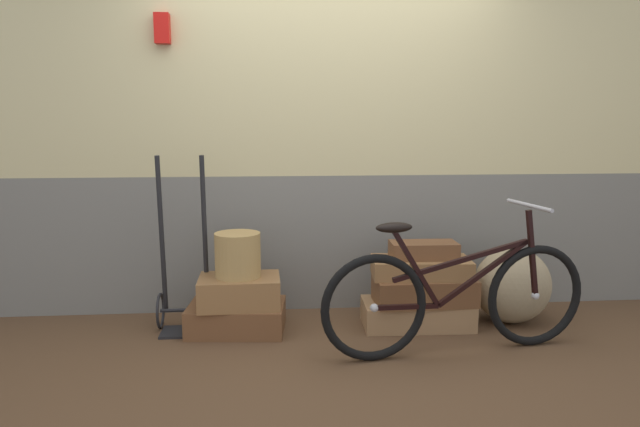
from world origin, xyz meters
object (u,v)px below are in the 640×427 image
Objects in this scene: suitcase_4 at (421,268)px; burlap_sack at (512,285)px; suitcase_3 at (424,290)px; wicker_basket at (238,255)px; suitcase_0 at (237,317)px; suitcase_1 at (240,291)px; suitcase_2 at (417,314)px; bicycle at (457,298)px; suitcase_5 at (423,250)px; luggage_trolley at (185,286)px.

burlap_sack is at bearing 7.25° from suitcase_4.
suitcase_3 is 1.28m from wicker_basket.
suitcase_0 is 1.28m from suitcase_4.
suitcase_1 is at bearing -49.54° from suitcase_0.
bicycle is (0.11, -0.48, 0.26)m from suitcase_2.
suitcase_5 is at bearing -178.24° from burlap_sack.
suitcase_5 is 0.27× the size of bicycle.
luggage_trolley is 1.78m from bicycle.
suitcase_3 is at bearing -82.17° from suitcase_5.
wicker_basket is at bearing -175.26° from suitcase_4.
burlap_sack is at bearing 41.70° from bicycle.
wicker_basket is 1.42m from bicycle.
suitcase_1 is 1.24m from suitcase_3.
suitcase_2 is at bearing -178.10° from burlap_sack.
burlap_sack is at bearing 3.20° from suitcase_5.
wicker_basket is 0.18× the size of bicycle.
suitcase_1 is 0.39m from luggage_trolley.
burlap_sack is at bearing 0.54° from suitcase_1.
suitcase_0 is 1.41× the size of suitcase_5.
wicker_basket reaches higher than suitcase_3.
burlap_sack is 0.32× the size of bicycle.
suitcase_4 is at bearing -148.91° from suitcase_5.
suitcase_3 is 1.25× the size of burlap_sack.
suitcase_5 is 1.63m from luggage_trolley.
suitcase_1 is 1.23m from suitcase_4.
suitcase_0 is 1.23m from suitcase_2.
suitcase_4 is at bearing 4.29° from suitcase_0.
suitcase_3 is (0.04, -0.03, 0.17)m from suitcase_2.
suitcase_5 reaches higher than burlap_sack.
suitcase_2 is 1.65× the size of suitcase_5.
suitcase_5 is at bearing 0.33° from suitcase_1.
suitcase_4 is 0.49m from bicycle.
luggage_trolley is at bearing 173.25° from suitcase_0.
luggage_trolley reaches higher than burlap_sack.
burlap_sack reaches higher than suitcase_1.
suitcase_1 is 0.24m from wicker_basket.
suitcase_4 is (1.24, -0.02, 0.32)m from suitcase_0.
suitcase_2 is at bearing 140.51° from suitcase_3.
suitcase_4 is 1.23m from wicker_basket.
luggage_trolley reaches higher than bicycle.
bicycle is at bearing -138.30° from burlap_sack.
suitcase_1 is 0.72× the size of suitcase_2.
suitcase_1 is 1.26m from suitcase_5.
suitcase_4 is 1.23× the size of burlap_sack.
suitcase_4 reaches higher than suitcase_2.
suitcase_2 is at bearing 0.32° from wicker_basket.
suitcase_3 is at bearing -4.13° from luggage_trolley.
luggage_trolley is at bearing 165.72° from wicker_basket.
suitcase_2 is 0.33m from suitcase_4.
luggage_trolley reaches higher than suitcase_2.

